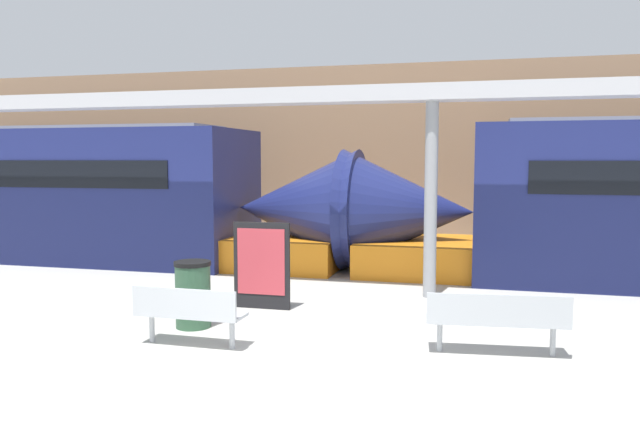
% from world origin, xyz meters
% --- Properties ---
extents(ground_plane, '(60.00, 60.00, 0.00)m').
position_xyz_m(ground_plane, '(0.00, 0.00, 0.00)').
color(ground_plane, '#B2AFA8').
extents(station_wall, '(56.00, 0.20, 5.00)m').
position_xyz_m(station_wall, '(0.00, 10.88, 2.50)').
color(station_wall, '#937051').
rests_on(station_wall, ground_plane).
extents(train_right, '(16.32, 2.93, 3.20)m').
position_xyz_m(train_right, '(-8.25, 6.96, 1.51)').
color(train_right, navy).
rests_on(train_right, ground_plane).
extents(bench_near, '(1.44, 0.46, 0.79)m').
position_xyz_m(bench_near, '(-1.05, 0.84, 0.47)').
color(bench_near, '#ADB2B7').
rests_on(bench_near, ground_plane).
extents(bench_far, '(1.75, 0.61, 0.79)m').
position_xyz_m(bench_far, '(2.79, 1.47, 0.48)').
color(bench_far, '#ADB2B7').
rests_on(bench_far, ground_plane).
extents(trash_bin, '(0.53, 0.53, 0.96)m').
position_xyz_m(trash_bin, '(-1.42, 1.74, 0.48)').
color(trash_bin, '#2D5138').
rests_on(trash_bin, ground_plane).
extents(poster_board, '(0.94, 0.07, 1.41)m').
position_xyz_m(poster_board, '(-0.84, 3.05, 0.71)').
color(poster_board, black).
rests_on(poster_board, ground_plane).
extents(support_column_near, '(0.22, 0.22, 3.41)m').
position_xyz_m(support_column_near, '(1.72, 4.59, 1.71)').
color(support_column_near, gray).
rests_on(support_column_near, ground_plane).
extents(canopy_beam, '(28.00, 0.60, 0.28)m').
position_xyz_m(canopy_beam, '(1.72, 4.59, 3.55)').
color(canopy_beam, '#B7B7BC').
rests_on(canopy_beam, support_column_near).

